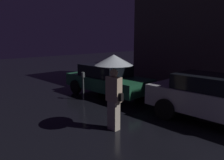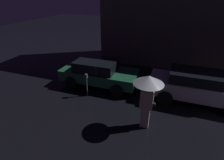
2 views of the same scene
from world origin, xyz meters
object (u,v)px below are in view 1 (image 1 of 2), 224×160
parked_car_green (107,79)px  pedestrian_with_umbrella (114,72)px  parked_car_silver (218,99)px  parking_meter (83,83)px

parked_car_green → pedestrian_with_umbrella: size_ratio=1.92×
parked_car_silver → pedestrian_with_umbrella: pedestrian_with_umbrella is taller
pedestrian_with_umbrella → parked_car_silver: bearing=52.7°
parked_car_green → parking_meter: (-0.06, -1.34, 0.01)m
parked_car_silver → parking_meter: (-5.04, -1.37, -0.05)m
parked_car_green → parked_car_silver: size_ratio=0.95×
parked_car_silver → parking_meter: 5.22m
parked_car_silver → parking_meter: size_ratio=3.66×
parked_car_green → parked_car_silver: bearing=-0.3°
parked_car_silver → parking_meter: parked_car_silver is taller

